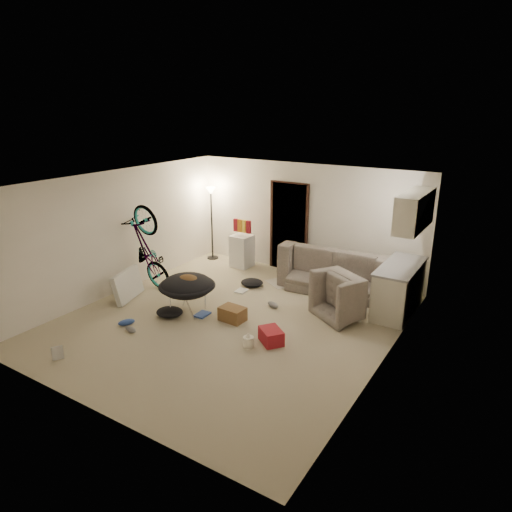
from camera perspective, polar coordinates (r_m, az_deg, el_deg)
The scene contains 37 objects.
floor at distance 8.32m, azimuth -3.24°, elevation -8.13°, with size 5.50×6.00×0.02m, color #B6AA8C.
ceiling at distance 7.54m, azimuth -3.58°, elevation 9.27°, with size 5.50×6.00×0.02m, color white.
wall_back at distance 10.35m, azimuth 6.29°, elevation 4.58°, with size 5.50×0.02×2.50m, color white.
wall_front at distance 5.84m, azimuth -20.85°, elevation -7.75°, with size 5.50×0.02×2.50m, color white.
wall_left at distance 9.65m, azimuth -16.94°, elevation 2.86°, with size 0.02×6.00×2.50m, color white.
wall_right at distance 6.72m, azimuth 16.24°, elevation -3.78°, with size 0.02×6.00×2.50m, color white.
doorway at distance 10.54m, azimuth 4.19°, elevation 3.61°, with size 0.85×0.10×2.04m, color black.
door_trim at distance 10.52m, azimuth 4.11°, elevation 3.57°, with size 0.97×0.04×2.10m, color #321A11.
floor_lamp at distance 11.27m, azimuth -5.62°, elevation 6.04°, with size 0.28×0.28×1.81m.
kitchen_counter at distance 8.90m, azimuth 17.40°, elevation -4.00°, with size 0.60×1.50×0.88m, color silver.
counter_top at distance 8.74m, azimuth 17.69°, elevation -1.20°, with size 0.64×1.54×0.04m, color gray.
kitchen_uppers at distance 8.44m, azimuth 19.23°, elevation 5.38°, with size 0.38×1.40×0.65m, color silver.
sofa at distance 9.73m, azimuth 10.03°, elevation -2.11°, with size 2.33×0.91×0.68m, color #333B34.
armchair at distance 8.58m, azimuth 11.77°, elevation -5.31°, with size 0.95×0.83×0.62m, color #333B34.
bicycle at distance 9.75m, azimuth -13.31°, elevation -1.33°, with size 0.66×1.89×0.99m, color black.
book_asset at distance 7.75m, azimuth -24.08°, elevation -11.84°, with size 0.17×0.23×0.02m, color maroon.
mini_fridge at distance 10.88m, azimuth -1.76°, elevation 0.63°, with size 0.45×0.45×0.77m, color white.
snack_box_0 at distance 10.80m, azimuth -2.54°, elevation 3.90°, with size 0.10×0.07×0.30m, color maroon.
snack_box_1 at distance 10.74m, azimuth -2.01°, elevation 3.81°, with size 0.10×0.07×0.30m, color orange.
snack_box_2 at distance 10.67m, azimuth -1.48°, elevation 3.73°, with size 0.10×0.07×0.30m, color yellow.
snack_box_3 at distance 10.61m, azimuth -0.93°, elevation 3.64°, with size 0.10×0.07×0.30m, color maroon.
saucer_chair at distance 8.53m, azimuth -8.58°, elevation -4.30°, with size 1.05×1.05×0.74m.
hoodie at distance 8.40m, azimuth -8.52°, elevation -3.12°, with size 0.48×0.40×0.22m, color #54381D.
sofa_drape at distance 10.03m, azimuth 5.08°, elevation -0.05°, with size 0.56×0.46×0.28m, color black.
tv_box at distance 9.44m, azimuth -15.74°, elevation -3.50°, with size 0.11×0.88×0.58m, color silver.
drink_case_a at distance 8.27m, azimuth -2.96°, elevation -7.24°, with size 0.44×0.32×0.25m, color brown.
drink_case_b at distance 7.54m, azimuth 1.91°, elevation -9.97°, with size 0.42×0.31×0.24m, color maroon.
juicer at distance 7.43m, azimuth -0.97°, elevation -10.58°, with size 0.17×0.17×0.25m.
newspaper at distance 9.98m, azimuth 3.05°, elevation -3.39°, with size 0.46×0.60×0.01m, color #B6B0A8.
book_blue at distance 8.56m, azimuth -6.74°, elevation -7.26°, with size 0.22×0.29×0.03m, color #2D4CA4.
book_white at distance 9.54m, azimuth -1.83°, elevation -4.37°, with size 0.21×0.27×0.03m, color silver.
shoe_0 at distance 10.21m, azimuth 6.05°, elevation -2.64°, with size 0.29×0.12×0.11m, color #2D4CA4.
shoe_1 at distance 8.81m, azimuth 2.13°, elevation -6.11°, with size 0.28×0.12×0.10m, color slate.
shoe_2 at distance 8.44m, azimuth -15.89°, elevation -7.97°, with size 0.30×0.12×0.11m, color #2D4CA4.
shoe_3 at distance 8.19m, azimuth -15.40°, elevation -8.84°, with size 0.26×0.11×0.10m, color slate.
clothes_lump_a at distance 8.59m, azimuth -10.75°, elevation -6.89°, with size 0.49×0.42×0.16m, color black.
clothes_lump_b at distance 9.80m, azimuth -0.50°, elevation -3.34°, with size 0.48×0.42×0.15m, color black.
Camera 1 is at (4.33, -6.06, 3.70)m, focal length 32.00 mm.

